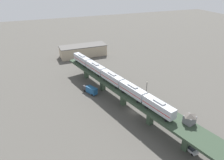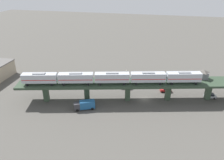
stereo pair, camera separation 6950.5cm
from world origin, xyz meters
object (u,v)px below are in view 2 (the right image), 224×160
Objects in this scene: street_car_silver at (210,96)px; delivery_truck at (85,105)px; subway_train at (112,77)px; street_lamp at (126,76)px; street_car_white at (126,86)px; street_car_red at (166,90)px; signal_hut at (204,74)px.

delivery_truck reaches higher than street_car_silver.
subway_train is 8.82× the size of street_lamp.
street_car_white and street_car_red have the same top height.
delivery_truck is 24.03m from street_lamp.
street_car_red is 16.85m from street_lamp.
street_car_red is at bearing -86.82° from street_car_white.
street_lamp reaches higher than street_car_red.
delivery_truck is at bearing 125.34° from street_car_red.
subway_train is at bearing 110.51° from signal_hut.
street_car_silver is 47.22m from delivery_truck.
signal_hut is (11.96, -31.97, -0.74)m from subway_train.
subway_train is 13.27× the size of street_car_silver.
street_car_white and street_car_silver have the same top height.
street_lamp is at bearing 85.19° from signal_hut.
signal_hut reaches higher than street_lamp.
delivery_truck is at bearing 115.26° from signal_hut.
delivery_truck is 1.08× the size of street_lamp.
street_car_red is 0.63× the size of delivery_truck.
street_car_silver is 16.49m from street_car_red.
street_lamp reaches higher than street_car_silver.
subway_train is at bearing 122.86° from street_car_red.
street_car_white is 1.01× the size of street_car_silver.
street_lamp is at bearing 10.41° from street_car_white.
street_car_red is (0.88, -15.88, 0.00)m from street_car_white.
street_car_silver is 0.62× the size of delivery_truck.
delivery_truck is at bearing 153.19° from street_lamp.
signal_hut is 0.85× the size of street_car_silver.
subway_train is 15.66× the size of signal_hut.
subway_train reaches higher than street_car_red.
signal_hut is 0.52× the size of delivery_truck.
street_car_silver is at bearing -103.44° from signal_hut.
signal_hut is 0.83× the size of street_car_red.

